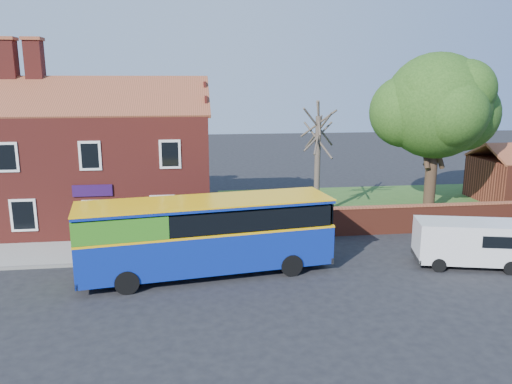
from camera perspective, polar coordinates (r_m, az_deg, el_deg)
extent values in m
plane|color=black|center=(20.28, -1.46, -11.62)|extent=(120.00, 120.00, 0.00)
cube|color=gray|center=(26.04, -18.45, -6.55)|extent=(18.00, 3.50, 0.12)
cube|color=slate|center=(24.42, -19.22, -7.86)|extent=(18.00, 0.15, 0.14)
cube|color=#426B28|center=(35.72, 17.47, -1.38)|extent=(26.00, 12.00, 0.04)
cube|color=maroon|center=(30.75, -16.88, 2.61)|extent=(12.00, 8.00, 6.50)
cube|color=brown|center=(28.37, -18.09, 10.37)|extent=(12.30, 4.08, 2.16)
cube|color=brown|center=(32.31, -16.80, 10.67)|extent=(12.30, 4.08, 2.16)
cube|color=maroon|center=(31.52, -26.50, 13.32)|extent=(0.90, 0.90, 2.20)
cube|color=maroon|center=(31.10, -23.99, 13.58)|extent=(0.90, 0.90, 2.20)
cube|color=black|center=(26.63, -18.45, 3.95)|extent=(1.10, 0.06, 1.50)
cube|color=#4C0F19|center=(27.33, -17.94, -3.32)|extent=(0.95, 0.04, 2.10)
cube|color=silver|center=(27.33, -17.94, -3.21)|extent=(1.20, 0.06, 2.30)
cube|color=#270E3D|center=(26.91, -18.19, 0.16)|extent=(2.00, 0.06, 0.60)
cube|color=maroon|center=(30.39, 22.24, -2.75)|extent=(22.00, 0.30, 1.50)
cube|color=brown|center=(30.20, 22.37, -1.29)|extent=(22.00, 0.38, 0.10)
cube|color=navy|center=(22.00, -5.63, -6.21)|extent=(11.12, 4.26, 1.72)
cube|color=#F3AF0C|center=(21.74, -5.68, -4.06)|extent=(11.15, 4.29, 0.10)
cube|color=black|center=(21.60, -5.71, -2.75)|extent=(10.70, 4.22, 0.86)
cube|color=#36851D|center=(21.30, -15.25, -3.36)|extent=(4.05, 3.26, 0.92)
cube|color=navy|center=(21.45, -5.75, -1.25)|extent=(11.12, 4.26, 0.14)
cube|color=#F3AF0C|center=(21.43, -5.75, -1.04)|extent=(11.17, 4.31, 0.06)
cylinder|color=black|center=(20.79, -14.54, -9.96)|extent=(1.01, 0.42, 0.98)
cylinder|color=black|center=(23.17, -14.72, -7.57)|extent=(1.01, 0.42, 0.98)
cylinder|color=black|center=(21.94, 4.07, -8.33)|extent=(1.01, 0.42, 0.98)
cylinder|color=black|center=(24.21, 2.02, -6.26)|extent=(1.01, 0.42, 0.98)
cube|color=silver|center=(24.76, 23.26, -5.18)|extent=(5.08, 2.97, 1.81)
cylinder|color=black|center=(23.81, 20.15, -7.84)|extent=(0.66, 0.36, 0.63)
cylinder|color=black|center=(25.44, 19.21, -6.45)|extent=(0.66, 0.36, 0.63)
cylinder|color=black|center=(24.73, 27.07, -7.72)|extent=(0.66, 0.36, 0.63)
cylinder|color=black|center=(26.31, 25.73, -6.40)|extent=(0.66, 0.36, 0.63)
cylinder|color=black|center=(33.74, 19.31, 1.27)|extent=(0.72, 0.72, 4.16)
sphere|color=#3D6720|center=(33.19, 19.91, 9.24)|extent=(6.50, 6.50, 6.50)
sphere|color=#3D6720|center=(34.44, 22.40, 8.24)|extent=(4.70, 4.70, 4.70)
sphere|color=#3D6720|center=(32.96, 16.74, 8.81)|extent=(4.52, 4.52, 4.52)
cylinder|color=#4C4238|center=(30.93, 7.02, 2.85)|extent=(0.36, 0.36, 6.21)
cylinder|color=#4C4238|center=(30.63, 7.13, 6.94)|extent=(0.37, 3.03, 2.44)
cylinder|color=#4C4238|center=(30.65, 7.12, 6.53)|extent=(1.58, 2.24, 2.24)
cylinder|color=#4C4238|center=(30.61, 7.14, 7.35)|extent=(2.54, 1.17, 2.48)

